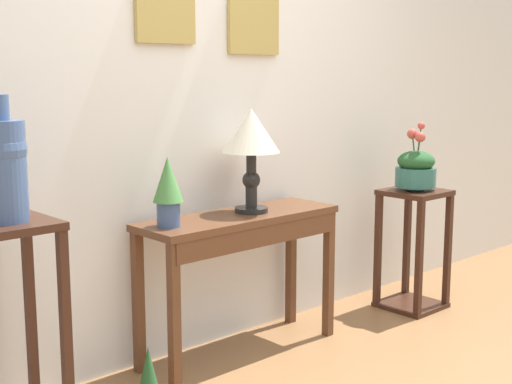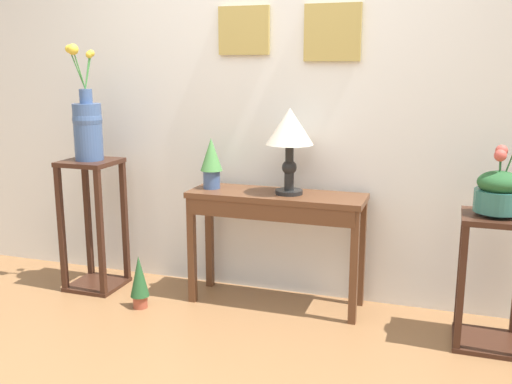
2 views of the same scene
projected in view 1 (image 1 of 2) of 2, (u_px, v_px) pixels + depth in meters
The scene contains 9 objects.
back_wall_with_art at pixel (190, 76), 3.55m from camera, with size 9.00×0.13×2.80m.
console_table at pixel (242, 238), 3.53m from camera, with size 1.09×0.35×0.72m.
table_lamp at pixel (251, 137), 3.52m from camera, with size 0.29×0.29×0.52m.
potted_plant_on_console at pixel (168, 188), 3.21m from camera, with size 0.14×0.14×0.32m.
pedestal_stand_left at pixel (11, 337), 2.66m from camera, with size 0.34×0.34×0.88m.
flower_vase_tall_left at pixel (0, 157), 2.55m from camera, with size 0.19×0.19×0.74m.
pedestal_stand_right at pixel (413, 249), 4.29m from camera, with size 0.34×0.34×0.73m.
planter_bowl_wide_right at pixel (416, 168), 4.21m from camera, with size 0.24×0.24×0.40m.
potted_plant_floor at pixel (149, 384), 2.85m from camera, with size 0.12×0.12×0.34m.
Camera 1 is at (-2.19, -1.27, 1.41)m, focal length 49.92 mm.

